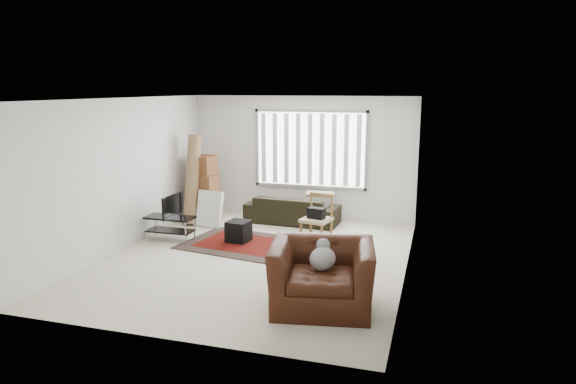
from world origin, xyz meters
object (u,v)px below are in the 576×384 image
Objects in this scene: sofa at (292,205)px; armchair at (322,271)px; tv_stand at (170,223)px; side_chair at (317,217)px; moving_boxes at (204,190)px.

armchair is (1.58, -4.05, 0.12)m from sofa.
tv_stand is 0.99× the size of side_chair.
tv_stand is at bearing -88.79° from moving_boxes.
sofa is at bearing 45.10° from tv_stand.
moving_boxes reaches higher than sofa.
moving_boxes is 5.13m from armchair.
sofa is at bearing 8.98° from moving_boxes.
moving_boxes is (-0.03, 1.59, 0.33)m from tv_stand.
moving_boxes is 1.96m from sofa.
side_chair is at bearing -20.30° from moving_boxes.
armchair is (3.50, -3.74, -0.16)m from moving_boxes.
side_chair is 0.61× the size of armchair.
side_chair is (0.86, -1.33, 0.13)m from sofa.
moving_boxes is 0.93× the size of armchair.
moving_boxes reaches higher than tv_stand.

